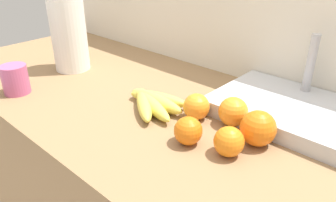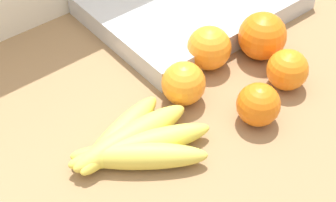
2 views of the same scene
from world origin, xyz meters
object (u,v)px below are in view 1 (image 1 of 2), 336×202
paper_towel_roll (68,28)px  orange_back_left (258,128)px  orange_right (233,112)px  sink_basin (289,108)px  orange_center (229,142)px  orange_far_right (196,107)px  orange_back_right (188,131)px  banana_bunch (152,102)px  mug (15,79)px

paper_towel_roll → orange_back_left: bearing=0.9°
orange_back_left → orange_right: 0.10m
paper_towel_roll → sink_basin: 0.76m
orange_center → orange_far_right: (-0.15, 0.08, 0.00)m
orange_back_right → orange_right: orange_right is taller
paper_towel_roll → banana_bunch: bearing=-3.6°
orange_center → sink_basin: size_ratio=0.18×
orange_back_right → sink_basin: (0.11, 0.28, -0.01)m
banana_bunch → paper_towel_roll: size_ratio=0.64×
banana_bunch → mug: size_ratio=2.39×
banana_bunch → sink_basin: size_ratio=0.55×
banana_bunch → paper_towel_roll: (-0.43, 0.03, 0.13)m
sink_basin → mug: 0.80m
orange_right → orange_far_right: (-0.09, -0.04, -0.00)m
banana_bunch → sink_basin: sink_basin is taller
orange_right → sink_basin: (0.09, 0.14, -0.01)m
mug → orange_back_left: bearing=19.7°
banana_bunch → sink_basin: (0.30, 0.22, 0.00)m
orange_back_right → orange_right: size_ratio=0.89×
orange_back_left → sink_basin: sink_basin is taller
orange_center → mug: 0.67m
orange_center → mug: bearing=-166.0°
orange_center → mug: mug is taller
banana_bunch → orange_back_right: orange_back_right is taller
orange_far_right → sink_basin: sink_basin is taller
orange_back_left → orange_center: bearing=-107.4°
orange_back_right → paper_towel_roll: paper_towel_roll is taller
orange_center → paper_towel_roll: 0.72m
orange_center → orange_right: bearing=118.5°
banana_bunch → orange_center: orange_center is taller
orange_center → paper_towel_roll: size_ratio=0.21×
banana_bunch → orange_back_right: bearing=-19.9°
orange_center → paper_towel_roll: bearing=174.5°
orange_right → paper_towel_roll: size_ratio=0.23×
orange_back_left → orange_back_right: 0.16m
orange_back_left → sink_basin: size_ratio=0.22×
paper_towel_roll → mug: (0.05, -0.23, -0.10)m
banana_bunch → mug: (-0.38, -0.20, 0.02)m
orange_right → mug: mug is taller
orange_center → orange_back_right: size_ratio=1.01×
orange_back_left → paper_towel_roll: 0.74m
orange_back_right → banana_bunch: bearing=160.1°
banana_bunch → orange_center: (0.28, -0.04, 0.01)m
banana_bunch → orange_center: size_ratio=3.13×
orange_center → orange_back_left: 0.08m
sink_basin → mug: (-0.68, -0.42, 0.02)m
paper_towel_roll → orange_far_right: bearing=1.1°
orange_back_left → orange_right: (-0.09, 0.04, -0.00)m
orange_center → paper_towel_roll: (-0.71, 0.07, 0.12)m
orange_right → sink_basin: sink_basin is taller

